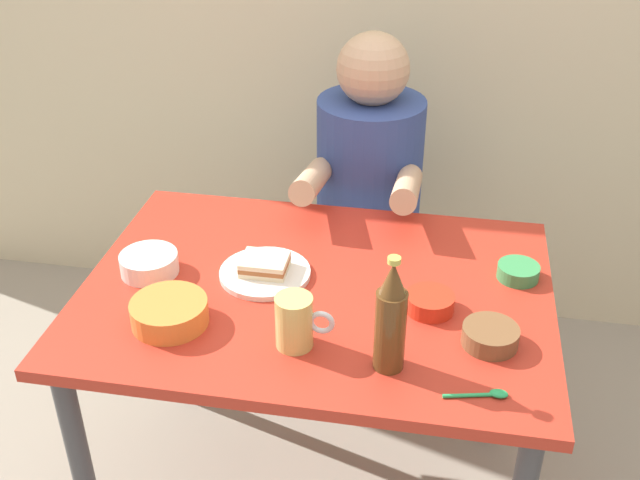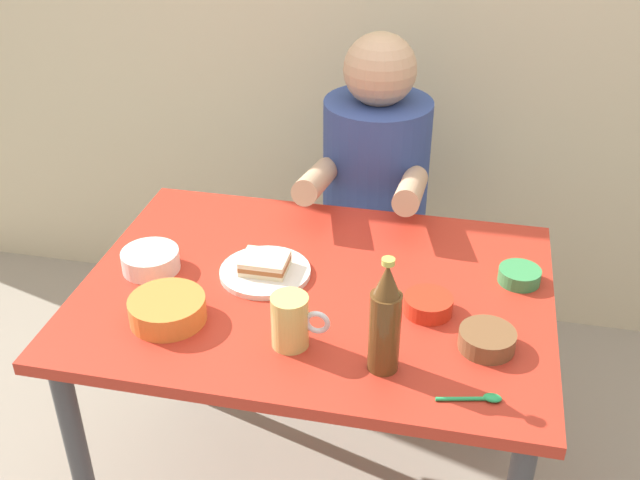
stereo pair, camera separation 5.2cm
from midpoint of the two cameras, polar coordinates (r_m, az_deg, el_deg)
dining_table at (r=1.86m, az=0.49°, el=-5.90°), size 1.10×0.80×0.74m
stool at (r=2.53m, az=4.44°, el=-2.96°), size 0.34×0.34×0.45m
person_seated at (r=2.31m, az=4.82°, el=5.46°), size 0.33×0.56×0.72m
plate_orange at (r=1.84m, az=-3.31°, el=-2.41°), size 0.22×0.22×0.01m
sandwich at (r=1.83m, az=-3.33°, el=-1.76°), size 0.11×0.09×0.04m
beer_mug at (r=1.59m, az=-1.23°, el=-6.10°), size 0.13×0.08×0.12m
beer_bottle at (r=1.51m, az=5.89°, el=-6.01°), size 0.06×0.06×0.26m
condiment_bowl_brown at (r=1.65m, az=13.29°, el=-7.21°), size 0.12×0.12×0.04m
rice_bowl_white at (r=1.89m, az=-11.79°, el=-1.44°), size 0.14×0.14×0.05m
dip_bowl_green at (r=1.88m, az=15.47°, el=-2.53°), size 0.10×0.10×0.03m
soup_bowl_orange at (r=1.71m, az=-10.49°, el=-5.06°), size 0.17×0.17×0.05m
sauce_bowl_chili at (r=1.73m, az=8.97°, el=-4.75°), size 0.11×0.11×0.04m
spoon at (r=1.54m, az=12.92°, el=-11.47°), size 0.13×0.04×0.01m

